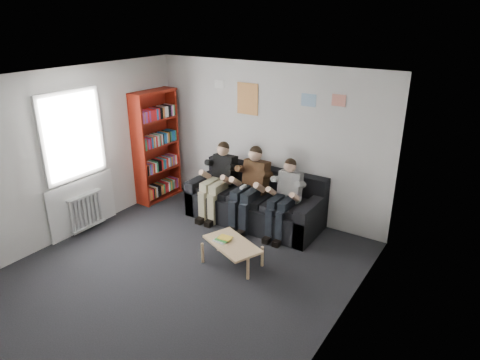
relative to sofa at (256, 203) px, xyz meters
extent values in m
plane|color=black|center=(-0.05, -2.05, -0.33)|extent=(5.00, 5.00, 0.00)
plane|color=silver|center=(-0.05, -2.05, 2.37)|extent=(5.00, 5.00, 0.00)
plane|color=beige|center=(-0.05, 0.45, 1.02)|extent=(4.50, 0.00, 4.50)
plane|color=beige|center=(-2.30, -2.05, 1.02)|extent=(0.00, 5.00, 5.00)
plane|color=beige|center=(2.20, -2.05, 1.02)|extent=(0.00, 5.00, 5.00)
cube|color=black|center=(0.00, -0.05, -0.10)|extent=(2.35, 0.96, 0.45)
cube|color=black|center=(0.00, 0.33, 0.35)|extent=(2.35, 0.21, 0.46)
cube|color=black|center=(-1.08, -0.05, -0.01)|extent=(0.19, 0.96, 0.64)
cube|color=black|center=(1.08, -0.05, -0.01)|extent=(0.19, 0.96, 0.64)
cube|color=black|center=(0.00, -0.13, 0.18)|extent=(1.97, 0.66, 0.11)
cube|color=maroon|center=(-2.12, -0.17, 0.74)|extent=(0.32, 0.96, 2.13)
cube|color=#D9B47D|center=(0.45, -1.40, 0.01)|extent=(0.88, 0.48, 0.04)
cylinder|color=#D9B47D|center=(0.05, -1.60, -0.17)|extent=(0.04, 0.04, 0.32)
cylinder|color=#D9B47D|center=(0.84, -1.60, -0.17)|extent=(0.04, 0.04, 0.32)
cylinder|color=#D9B47D|center=(0.05, -1.20, -0.17)|extent=(0.04, 0.04, 0.32)
cylinder|color=#D9B47D|center=(0.84, -1.20, -0.17)|extent=(0.04, 0.04, 0.32)
cube|color=silver|center=(0.27, -1.45, 0.03)|extent=(0.19, 0.14, 0.02)
cube|color=green|center=(0.29, -1.41, 0.05)|extent=(0.19, 0.14, 0.02)
cube|color=yellow|center=(0.31, -1.38, 0.06)|extent=(0.19, 0.14, 0.02)
cube|color=black|center=(-0.66, 0.00, 0.50)|extent=(0.40, 0.29, 0.56)
sphere|color=tan|center=(-0.66, -0.04, 0.89)|extent=(0.22, 0.22, 0.22)
sphere|color=black|center=(-0.66, -0.02, 0.92)|extent=(0.21, 0.21, 0.21)
cube|color=gray|center=(-0.66, -0.30, 0.30)|extent=(0.36, 0.46, 0.15)
cube|color=gray|center=(-0.66, -0.52, -0.05)|extent=(0.34, 0.14, 0.56)
cube|color=black|center=(-0.66, -0.58, -0.28)|extent=(0.34, 0.26, 0.10)
cube|color=#54371C|center=(0.00, 0.01, 0.51)|extent=(0.41, 0.30, 0.59)
sphere|color=tan|center=(0.00, -0.03, 0.91)|extent=(0.23, 0.23, 0.23)
sphere|color=black|center=(0.00, -0.02, 0.95)|extent=(0.22, 0.22, 0.22)
cube|color=black|center=(0.00, -0.30, 0.30)|extent=(0.37, 0.48, 0.16)
cube|color=black|center=(0.00, -0.53, -0.05)|extent=(0.35, 0.14, 0.56)
cube|color=black|center=(0.00, -0.59, -0.28)|extent=(0.35, 0.27, 0.10)
cube|color=white|center=(0.00, -0.41, 0.46)|extent=(0.04, 0.14, 0.04)
cube|color=silver|center=(0.66, 0.00, 0.48)|extent=(0.37, 0.27, 0.52)
sphere|color=tan|center=(0.66, -0.04, 0.83)|extent=(0.20, 0.20, 0.20)
sphere|color=black|center=(0.66, -0.03, 0.87)|extent=(0.19, 0.19, 0.19)
cube|color=black|center=(0.66, -0.28, 0.29)|extent=(0.33, 0.42, 0.14)
cube|color=black|center=(0.66, -0.48, -0.05)|extent=(0.31, 0.13, 0.56)
cube|color=black|center=(0.66, -0.54, -0.28)|extent=(0.31, 0.24, 0.09)
cylinder|color=silver|center=(-2.20, -2.13, 0.02)|extent=(0.06, 0.06, 0.60)
cylinder|color=silver|center=(-2.20, -2.05, 0.02)|extent=(0.06, 0.06, 0.60)
cylinder|color=silver|center=(-2.20, -1.97, 0.02)|extent=(0.06, 0.06, 0.60)
cylinder|color=silver|center=(-2.20, -1.89, 0.02)|extent=(0.06, 0.06, 0.60)
cylinder|color=silver|center=(-2.20, -1.81, 0.02)|extent=(0.06, 0.06, 0.60)
cylinder|color=silver|center=(-2.20, -1.73, 0.02)|extent=(0.06, 0.06, 0.60)
cylinder|color=silver|center=(-2.20, -1.65, 0.02)|extent=(0.06, 0.06, 0.60)
cylinder|color=silver|center=(-2.20, -1.57, 0.02)|extent=(0.06, 0.06, 0.60)
cube|color=silver|center=(-2.20, -1.85, -0.26)|extent=(0.10, 0.64, 0.04)
cube|color=silver|center=(-2.20, -1.85, 0.30)|extent=(0.10, 0.64, 0.04)
cube|color=white|center=(-2.28, -1.85, 1.32)|extent=(0.02, 1.00, 1.30)
cube|color=silver|center=(-2.27, -1.85, 2.00)|extent=(0.05, 1.12, 0.06)
cube|color=silver|center=(-2.27, -1.85, 0.64)|extent=(0.05, 1.12, 0.06)
cube|color=silver|center=(-2.27, -1.85, 0.12)|extent=(0.03, 1.30, 0.90)
cube|color=#E7C251|center=(-0.45, 0.43, 1.72)|extent=(0.42, 0.01, 0.55)
cube|color=#3B8FCA|center=(0.70, 0.43, 1.82)|extent=(0.25, 0.01, 0.20)
cube|color=#D54296|center=(1.20, 0.43, 1.87)|extent=(0.22, 0.01, 0.18)
cube|color=white|center=(-1.05, 0.43, 1.92)|extent=(0.20, 0.01, 0.14)
camera|label=1|loc=(3.48, -5.88, 3.15)|focal=32.00mm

